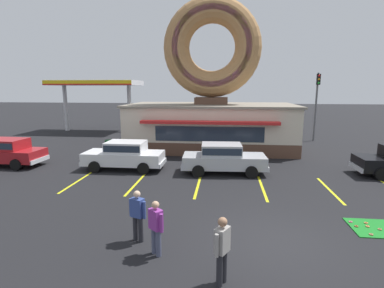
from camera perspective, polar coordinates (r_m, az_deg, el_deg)
The scene contains 22 objects.
ground_plane at distance 9.80m, azimuth 15.26°, elevation -17.51°, with size 160.00×160.00×0.00m, color black.
donut_shop_building at distance 22.51m, azimuth 3.71°, elevation 8.56°, with size 12.30×6.75×10.96m.
mini_donut_mid_left at distance 11.28m, azimuth 30.95°, elevation -14.55°, with size 0.13×0.13×0.04m, color #A5724C.
mini_donut_mid_centre at distance 11.91m, azimuth 27.97°, elevation -12.95°, with size 0.13×0.13×0.04m, color #D8667F.
mini_donut_mid_right at distance 12.06m, azimuth 30.23°, elevation -12.86°, with size 0.13×0.13×0.04m, color #D17F47.
mini_donut_far_left at distance 11.82m, azimuth 30.45°, elevation -13.36°, with size 0.13×0.13×0.04m, color #D17F47.
mini_donut_far_centre at distance 11.65m, azimuth 28.83°, elevation -13.55°, with size 0.13×0.13×0.04m, color brown.
mini_donut_far_right at distance 11.79m, azimuth 32.16°, elevation -13.58°, with size 0.13×0.13×0.04m, color #A5724C.
car_white at distance 17.32m, azimuth -12.70°, elevation -1.90°, with size 4.57×2.00×1.60m.
car_silver at distance 16.24m, azimuth 5.95°, elevation -2.52°, with size 4.64×2.15×1.60m.
car_red at distance 20.86m, azimuth -31.94°, elevation -1.16°, with size 4.63×2.12×1.60m.
pedestrian_blue_sweater_man at distance 8.52m, azimuth -6.89°, elevation -15.19°, with size 0.48×0.43×1.57m.
pedestrian_hooded_kid at distance 9.29m, azimuth -10.33°, elevation -12.91°, with size 0.56×0.36×1.59m.
pedestrian_leather_jacket_man at distance 7.36m, azimuth 5.75°, elevation -19.04°, with size 0.39×0.53×1.67m.
trash_bin at distance 21.73m, azimuth -15.51°, elevation -0.50°, with size 0.57×0.57×0.97m.
traffic_light_pole at distance 27.78m, azimuth 22.66°, elevation 8.11°, with size 0.28×0.47×5.80m.
gas_station_canopy at distance 33.19m, azimuth -17.85°, elevation 10.69°, with size 9.00×4.46×5.30m.
parking_stripe_far_left at distance 15.99m, azimuth -20.95°, elevation -6.63°, with size 0.12×3.60×0.01m, color yellow.
parking_stripe_left at distance 14.88m, azimuth -10.52°, elevation -7.36°, with size 0.12×3.60×0.01m, color yellow.
parking_stripe_mid_left at distance 14.33m, azimuth 1.16°, elevation -7.89°, with size 0.12×3.60×0.01m, color yellow.
parking_stripe_centre at distance 14.40m, azimuth 13.26°, elevation -8.10°, with size 0.12×3.60×0.01m, color yellow.
parking_stripe_mid_right at distance 15.07m, azimuth 24.76°, elevation -7.97°, with size 0.12×3.60×0.01m, color yellow.
Camera 1 is at (-1.54, -8.53, 4.57)m, focal length 28.00 mm.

